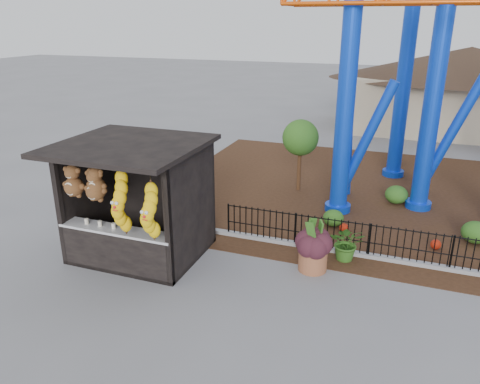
% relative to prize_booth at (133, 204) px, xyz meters
% --- Properties ---
extents(ground, '(120.00, 120.00, 0.00)m').
position_rel_prize_booth_xyz_m(ground, '(2.99, -0.89, -1.54)').
color(ground, slate).
rests_on(ground, ground).
extents(mulch_bed, '(18.00, 12.00, 0.02)m').
position_rel_prize_booth_xyz_m(mulch_bed, '(6.99, 7.11, -1.53)').
color(mulch_bed, '#331E11').
rests_on(mulch_bed, ground).
extents(curb, '(18.00, 0.18, 0.12)m').
position_rel_prize_booth_xyz_m(curb, '(6.99, 2.11, -1.48)').
color(curb, gray).
rests_on(curb, ground).
extents(prize_booth, '(3.50, 3.40, 3.12)m').
position_rel_prize_booth_xyz_m(prize_booth, '(0.00, 0.00, 0.00)').
color(prize_booth, black).
rests_on(prize_booth, ground).
extents(picket_fence, '(12.20, 0.06, 1.00)m').
position_rel_prize_booth_xyz_m(picket_fence, '(7.89, 2.11, -1.04)').
color(picket_fence, black).
rests_on(picket_fence, ground).
extents(terracotta_planter, '(0.84, 0.84, 0.64)m').
position_rel_prize_booth_xyz_m(terracotta_planter, '(4.53, 0.98, -1.22)').
color(terracotta_planter, brown).
rests_on(terracotta_planter, ground).
extents(planter_foliage, '(0.70, 0.70, 0.64)m').
position_rel_prize_booth_xyz_m(planter_foliage, '(4.53, 0.98, -0.58)').
color(planter_foliage, '#33141D').
rests_on(planter_foliage, terracotta_planter).
extents(potted_plant, '(0.97, 0.86, 0.98)m').
position_rel_prize_booth_xyz_m(potted_plant, '(5.25, 1.81, -1.04)').
color(potted_plant, '#264C16').
rests_on(potted_plant, ground).
extents(landscaping, '(7.83, 3.75, 0.62)m').
position_rel_prize_booth_xyz_m(landscaping, '(7.81, 4.79, -1.25)').
color(landscaping, '#295418').
rests_on(landscaping, mulch_bed).
extents(pavilion, '(15.00, 15.00, 4.80)m').
position_rel_prize_booth_xyz_m(pavilion, '(8.99, 19.11, 1.53)').
color(pavilion, '#BFAD8C').
rests_on(pavilion, ground).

